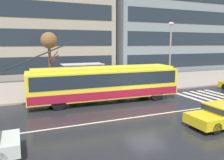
{
  "coord_description": "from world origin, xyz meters",
  "views": [
    {
      "loc": [
        -8.02,
        -13.18,
        4.6
      ],
      "look_at": [
        -1.33,
        3.11,
        1.71
      ],
      "focal_mm": 36.05,
      "sensor_mm": 36.0,
      "label": 1
    }
  ],
  "objects_px": {
    "pedestrian_approaching_curb": "(125,73)",
    "pedestrian_walking_past": "(106,75)",
    "pedestrian_waiting_by_pole": "(57,76)",
    "bus_shelter": "(82,71)",
    "pedestrian_at_shelter": "(118,76)",
    "street_tree_bare": "(49,43)",
    "street_lamp": "(170,49)",
    "trolleybus": "(105,83)"
  },
  "relations": [
    {
      "from": "pedestrian_approaching_curb",
      "to": "pedestrian_walking_past",
      "type": "distance_m",
      "value": 2.12
    },
    {
      "from": "pedestrian_approaching_curb",
      "to": "pedestrian_waiting_by_pole",
      "type": "xyz_separation_m",
      "value": [
        -6.4,
        0.64,
        -0.05
      ]
    },
    {
      "from": "bus_shelter",
      "to": "pedestrian_waiting_by_pole",
      "type": "relative_size",
      "value": 1.86
    },
    {
      "from": "pedestrian_at_shelter",
      "to": "street_tree_bare",
      "type": "height_order",
      "value": "street_tree_bare"
    },
    {
      "from": "pedestrian_waiting_by_pole",
      "to": "street_lamp",
      "type": "xyz_separation_m",
      "value": [
        10.91,
        -1.65,
        2.33
      ]
    },
    {
      "from": "pedestrian_waiting_by_pole",
      "to": "pedestrian_at_shelter",
      "type": "bearing_deg",
      "value": -20.27
    },
    {
      "from": "pedestrian_approaching_curb",
      "to": "pedestrian_waiting_by_pole",
      "type": "relative_size",
      "value": 1.02
    },
    {
      "from": "pedestrian_approaching_curb",
      "to": "pedestrian_waiting_by_pole",
      "type": "bearing_deg",
      "value": 174.3
    },
    {
      "from": "pedestrian_at_shelter",
      "to": "street_lamp",
      "type": "height_order",
      "value": "street_lamp"
    },
    {
      "from": "pedestrian_walking_past",
      "to": "pedestrian_at_shelter",
      "type": "bearing_deg",
      "value": -48.86
    },
    {
      "from": "trolleybus",
      "to": "street_lamp",
      "type": "bearing_deg",
      "value": 16.17
    },
    {
      "from": "trolleybus",
      "to": "pedestrian_at_shelter",
      "type": "distance_m",
      "value": 2.86
    },
    {
      "from": "street_lamp",
      "to": "bus_shelter",
      "type": "bearing_deg",
      "value": 174.61
    },
    {
      "from": "pedestrian_walking_past",
      "to": "pedestrian_waiting_by_pole",
      "type": "height_order",
      "value": "pedestrian_walking_past"
    },
    {
      "from": "bus_shelter",
      "to": "pedestrian_walking_past",
      "type": "distance_m",
      "value": 2.29
    },
    {
      "from": "bus_shelter",
      "to": "pedestrian_approaching_curb",
      "type": "height_order",
      "value": "bus_shelter"
    },
    {
      "from": "pedestrian_at_shelter",
      "to": "pedestrian_approaching_curb",
      "type": "distance_m",
      "value": 1.78
    },
    {
      "from": "pedestrian_at_shelter",
      "to": "pedestrian_approaching_curb",
      "type": "relative_size",
      "value": 0.98
    },
    {
      "from": "bus_shelter",
      "to": "street_lamp",
      "type": "height_order",
      "value": "street_lamp"
    },
    {
      "from": "street_tree_bare",
      "to": "pedestrian_walking_past",
      "type": "bearing_deg",
      "value": -20.42
    },
    {
      "from": "pedestrian_at_shelter",
      "to": "trolleybus",
      "type": "bearing_deg",
      "value": -135.35
    },
    {
      "from": "pedestrian_at_shelter",
      "to": "street_lamp",
      "type": "relative_size",
      "value": 0.3
    },
    {
      "from": "pedestrian_at_shelter",
      "to": "street_lamp",
      "type": "distance_m",
      "value": 6.2
    },
    {
      "from": "trolleybus",
      "to": "pedestrian_waiting_by_pole",
      "type": "xyz_separation_m",
      "value": [
        -3.12,
        3.91,
        0.13
      ]
    },
    {
      "from": "pedestrian_walking_past",
      "to": "pedestrian_waiting_by_pole",
      "type": "xyz_separation_m",
      "value": [
        -4.3,
        0.93,
        -0.02
      ]
    },
    {
      "from": "street_lamp",
      "to": "street_tree_bare",
      "type": "distance_m",
      "value": 11.67
    },
    {
      "from": "pedestrian_at_shelter",
      "to": "street_lamp",
      "type": "bearing_deg",
      "value": 2.53
    },
    {
      "from": "pedestrian_waiting_by_pole",
      "to": "street_tree_bare",
      "type": "bearing_deg",
      "value": 119.4
    },
    {
      "from": "bus_shelter",
      "to": "street_tree_bare",
      "type": "xyz_separation_m",
      "value": [
        -2.54,
        1.66,
        2.49
      ]
    },
    {
      "from": "pedestrian_approaching_curb",
      "to": "street_lamp",
      "type": "distance_m",
      "value": 5.15
    },
    {
      "from": "pedestrian_walking_past",
      "to": "street_tree_bare",
      "type": "distance_m",
      "value": 5.89
    },
    {
      "from": "pedestrian_approaching_curb",
      "to": "pedestrian_walking_past",
      "type": "height_order",
      "value": "pedestrian_walking_past"
    },
    {
      "from": "pedestrian_waiting_by_pole",
      "to": "street_lamp",
      "type": "bearing_deg",
      "value": -8.59
    },
    {
      "from": "trolleybus",
      "to": "pedestrian_walking_past",
      "type": "xyz_separation_m",
      "value": [
        1.18,
        2.97,
        0.16
      ]
    },
    {
      "from": "trolleybus",
      "to": "pedestrian_waiting_by_pole",
      "type": "distance_m",
      "value": 5.0
    },
    {
      "from": "pedestrian_approaching_curb",
      "to": "pedestrian_walking_past",
      "type": "bearing_deg",
      "value": -172.06
    },
    {
      "from": "trolleybus",
      "to": "pedestrian_approaching_curb",
      "type": "xyz_separation_m",
      "value": [
        3.28,
        3.27,
        0.18
      ]
    },
    {
      "from": "pedestrian_walking_past",
      "to": "pedestrian_waiting_by_pole",
      "type": "bearing_deg",
      "value": 167.78
    },
    {
      "from": "bus_shelter",
      "to": "street_lamp",
      "type": "bearing_deg",
      "value": -5.39
    },
    {
      "from": "trolleybus",
      "to": "pedestrian_at_shelter",
      "type": "bearing_deg",
      "value": 44.65
    },
    {
      "from": "bus_shelter",
      "to": "pedestrian_waiting_by_pole",
      "type": "height_order",
      "value": "bus_shelter"
    },
    {
      "from": "pedestrian_approaching_curb",
      "to": "pedestrian_walking_past",
      "type": "xyz_separation_m",
      "value": [
        -2.1,
        -0.29,
        -0.03
      ]
    }
  ]
}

